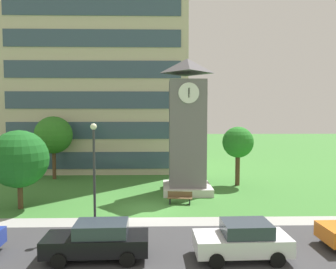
# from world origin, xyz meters

# --- Properties ---
(ground_plane) EXTENTS (160.00, 160.00, 0.00)m
(ground_plane) POSITION_xyz_m (0.00, 0.00, 0.00)
(ground_plane) COLOR #3D7A33
(street_asphalt) EXTENTS (120.00, 7.20, 0.01)m
(street_asphalt) POSITION_xyz_m (0.00, -6.79, 0.00)
(street_asphalt) COLOR #38383A
(street_asphalt) RESTS_ON ground
(kerb_strip) EXTENTS (120.00, 1.60, 0.01)m
(kerb_strip) POSITION_xyz_m (0.00, -2.39, 0.00)
(kerb_strip) COLOR #9E9E99
(kerb_strip) RESTS_ON ground
(office_building) EXTENTS (20.01, 12.56, 28.80)m
(office_building) POSITION_xyz_m (-6.14, 18.48, 14.40)
(office_building) COLOR beige
(office_building) RESTS_ON ground
(clock_tower) EXTENTS (3.97, 3.97, 11.10)m
(clock_tower) POSITION_xyz_m (3.14, 4.97, 4.98)
(clock_tower) COLOR slate
(clock_tower) RESTS_ON ground
(park_bench) EXTENTS (1.84, 0.69, 0.88)m
(park_bench) POSITION_xyz_m (2.33, 1.40, 0.46)
(park_bench) COLOR brown
(park_bench) RESTS_ON ground
(street_lamp) EXTENTS (0.36, 0.36, 6.04)m
(street_lamp) POSITION_xyz_m (-2.76, -3.70, 3.73)
(street_lamp) COLOR #333338
(street_lamp) RESTS_ON ground
(tree_by_building) EXTENTS (3.95, 3.95, 5.46)m
(tree_by_building) POSITION_xyz_m (-8.78, 0.49, 3.47)
(tree_by_building) COLOR #513823
(tree_by_building) RESTS_ON ground
(tree_near_tower) EXTENTS (2.83, 2.83, 5.39)m
(tree_near_tower) POSITION_xyz_m (7.98, 7.28, 3.92)
(tree_near_tower) COLOR #513823
(tree_near_tower) RESTS_ON ground
(tree_streetside) EXTENTS (3.73, 3.73, 6.32)m
(tree_streetside) POSITION_xyz_m (-9.79, 10.43, 4.43)
(tree_streetside) COLOR #513823
(tree_streetside) RESTS_ON ground
(parked_car_black) EXTENTS (4.72, 2.02, 1.69)m
(parked_car_black) POSITION_xyz_m (-1.90, -7.21, 0.86)
(parked_car_black) COLOR black
(parked_car_black) RESTS_ON ground
(parked_car_white) EXTENTS (4.31, 2.10, 1.69)m
(parked_car_white) POSITION_xyz_m (4.67, -7.31, 0.86)
(parked_car_white) COLOR silver
(parked_car_white) RESTS_ON ground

